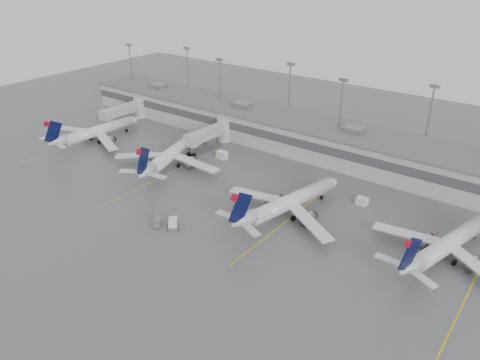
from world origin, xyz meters
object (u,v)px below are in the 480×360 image
Objects in this scene: jet_mid_right at (288,202)px; baggage_tug at (173,225)px; jet_mid_left at (171,154)px; jet_far_right at (447,244)px; jet_far_left at (95,131)px.

jet_mid_right is 23.55m from baggage_tug.
baggage_tug is (21.31, -21.27, -2.47)m from jet_mid_left.
jet_mid_right is at bearing 5.76° from baggage_tug.
baggage_tug is at bearing -139.93° from jet_far_right.
baggage_tug is (-15.49, -17.57, -2.40)m from jet_mid_right.
jet_far_right is (67.03, 0.43, -0.22)m from jet_mid_left.
baggage_tug is at bearing -119.16° from jet_mid_right.
jet_far_right is 50.66m from baggage_tug.
jet_mid_right is 8.93× the size of baggage_tug.
baggage_tug is (50.22, -20.35, -2.29)m from jet_far_left.
jet_far_right is at bearing -17.00° from jet_mid_left.
jet_far_left is 95.96m from jet_far_right.
jet_mid_left is at bearing -173.48° from jet_mid_right.
jet_mid_left reaches higher than jet_far_right.
jet_far_left is at bearing -170.16° from jet_mid_right.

